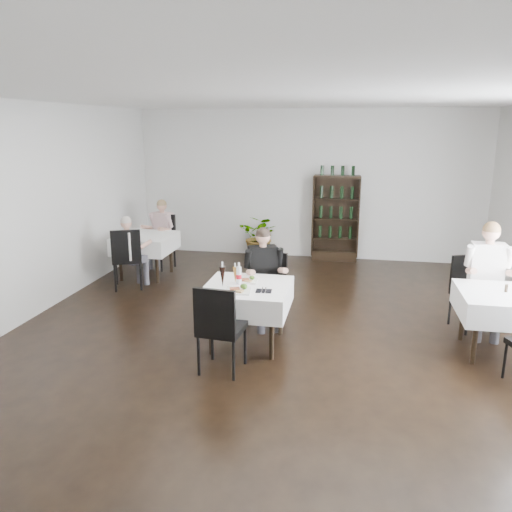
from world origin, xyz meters
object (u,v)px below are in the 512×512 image
(wine_shelf, at_px, (336,219))
(diner_main, at_px, (264,270))
(main_table, at_px, (247,297))
(potted_tree, at_px, (260,237))

(wine_shelf, relative_size, diner_main, 1.29)
(main_table, height_order, diner_main, diner_main)
(wine_shelf, bearing_deg, potted_tree, -175.68)
(main_table, distance_m, potted_tree, 4.25)
(wine_shelf, height_order, potted_tree, wine_shelf)
(main_table, bearing_deg, wine_shelf, 78.22)
(potted_tree, bearing_deg, diner_main, -78.73)
(main_table, bearing_deg, diner_main, 81.56)
(potted_tree, distance_m, diner_main, 3.65)
(diner_main, bearing_deg, main_table, -98.44)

